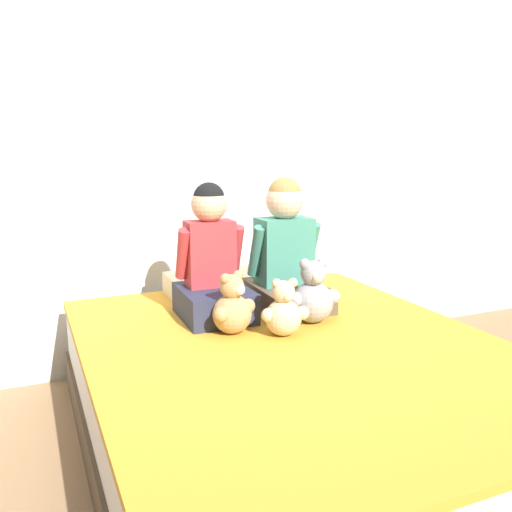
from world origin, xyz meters
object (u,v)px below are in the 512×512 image
teddy_bear_held_by_left_child (232,308)px  teddy_bear_held_by_right_child (313,296)px  teddy_bear_between_children (285,312)px  bed (295,399)px  child_on_left (212,266)px  child_on_right (286,254)px  pillow_at_headboard (224,283)px

teddy_bear_held_by_left_child → teddy_bear_held_by_right_child: teddy_bear_held_by_right_child is taller
teddy_bear_held_by_left_child → teddy_bear_between_children: 0.22m
teddy_bear_held_by_left_child → teddy_bear_between_children: (0.19, -0.11, -0.01)m
bed → child_on_left: bearing=111.2°
teddy_bear_held_by_left_child → teddy_bear_held_by_right_child: (0.38, -0.01, 0.01)m
child_on_left → bed: bearing=-67.6°
child_on_left → teddy_bear_held_by_left_child: size_ratio=2.32×
child_on_right → teddy_bear_held_by_right_child: bearing=-89.2°
child_on_right → teddy_bear_between_children: child_on_right is taller
child_on_right → pillow_at_headboard: 0.44m
teddy_bear_between_children → pillow_at_headboard: size_ratio=0.41×
bed → teddy_bear_held_by_right_child: 0.46m
pillow_at_headboard → bed: bearing=-90.0°
child_on_right → pillow_at_headboard: child_on_right is taller
teddy_bear_held_by_right_child → teddy_bear_between_children: bearing=-145.4°
child_on_right → teddy_bear_held_by_right_child: 0.30m
child_on_right → teddy_bear_held_by_right_child: (-0.00, -0.27, -0.14)m
bed → child_on_right: bearing=68.0°
teddy_bear_between_children → child_on_left: bearing=129.0°
bed → child_on_left: 0.69m
bed → teddy_bear_held_by_right_child: size_ratio=6.89×
child_on_left → teddy_bear_held_by_left_child: 0.28m
child_on_right → bed: bearing=-111.0°
bed → child_on_left: (-0.18, 0.47, 0.47)m
bed → pillow_at_headboard: 0.87m
teddy_bear_between_children → child_on_right: bearing=74.7°
teddy_bear_held_by_left_child → teddy_bear_held_by_right_child: bearing=-25.8°
pillow_at_headboard → teddy_bear_held_by_right_child: bearing=-72.6°
child_on_right → pillow_at_headboard: bearing=120.4°
bed → child_on_right: 0.72m
child_on_right → teddy_bear_between_children: size_ratio=2.59×
child_on_right → teddy_bear_held_by_right_child: size_ratio=2.15×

